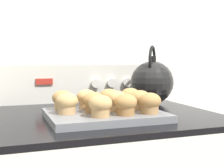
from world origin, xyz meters
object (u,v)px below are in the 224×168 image
object	(u,v)px
muffin_r0_c1	(100,106)
muffin_r0_c3	(150,103)
muffin_r0_c2	(126,104)
muffin_r2_c0	(63,100)
muffin_r2_c3	(130,97)
tea_kettle	(152,81)
muffin_r2_c1	(87,99)
muffin_r1_c2	(117,101)
muffin_r1_c3	(140,100)
muffin_r2_c2	(109,98)
muffin_r1_c1	(94,102)
muffin_pan	(105,115)
muffin_r1_c0	(67,103)

from	to	relation	value
muffin_r0_c1	muffin_r0_c3	bearing A→B (deg)	0.91
muffin_r0_c2	muffin_r0_c3	size ratio (longest dim) A/B	1.00
muffin_r2_c0	muffin_r2_c3	bearing A→B (deg)	0.04
tea_kettle	muffin_r2_c1	bearing A→B (deg)	-153.53
muffin_r1_c2	muffin_r2_c1	size ratio (longest dim) A/B	1.00
muffin_r1_c3	muffin_r2_c2	distance (m)	0.11
muffin_r0_c1	muffin_r2_c0	distance (m)	0.17
muffin_r1_c1	muffin_r2_c3	distance (m)	0.18
muffin_r1_c1	muffin_r2_c1	distance (m)	0.08
muffin_r2_c1	muffin_r1_c2	bearing A→B (deg)	-44.61
muffin_r1_c1	muffin_r2_c2	world-z (taller)	same
muffin_r0_c2	muffin_r1_c1	distance (m)	0.10
muffin_r0_c1	tea_kettle	xyz separation A→B (m)	(0.32, 0.32, 0.04)
muffin_r1_c2	muffin_r2_c0	size ratio (longest dim) A/B	1.00
muffin_r1_c3	tea_kettle	xyz separation A→B (m)	(0.17, 0.24, 0.04)
muffin_r0_c3	muffin_r2_c2	bearing A→B (deg)	116.46
muffin_r0_c1	muffin_r2_c3	world-z (taller)	same
muffin_r1_c2	muffin_r2_c3	distance (m)	0.11
muffin_r2_c3	muffin_r2_c0	bearing A→B (deg)	-179.96
muffin_pan	muffin_r0_c1	distance (m)	0.10
muffin_r0_c1	muffin_r2_c0	size ratio (longest dim) A/B	1.00
muffin_r1_c1	tea_kettle	bearing A→B (deg)	36.84
muffin_pan	muffin_r1_c2	bearing A→B (deg)	1.45
muffin_pan	muffin_r0_c1	size ratio (longest dim) A/B	5.24
muffin_r0_c1	tea_kettle	distance (m)	0.45
muffin_r0_c2	tea_kettle	distance (m)	0.40
muffin_r0_c1	muffin_r1_c2	distance (m)	0.11
muffin_pan	muffin_r0_c2	world-z (taller)	muffin_r0_c2
muffin_r0_c2	muffin_pan	bearing A→B (deg)	117.18
muffin_r0_c3	muffin_r1_c3	xyz separation A→B (m)	(0.00, 0.07, 0.00)
muffin_pan	muffin_r1_c2	distance (m)	0.06
muffin_r2_c1	muffin_r2_c2	size ratio (longest dim) A/B	1.00
muffin_r1_c2	muffin_r2_c2	xyz separation A→B (m)	(-0.00, 0.08, 0.00)
muffin_r0_c1	tea_kettle	bearing A→B (deg)	44.36
muffin_pan	muffin_r2_c3	xyz separation A→B (m)	(0.12, 0.08, 0.04)
muffin_r1_c3	tea_kettle	world-z (taller)	tea_kettle
muffin_r0_c1	muffin_r2_c1	size ratio (longest dim) A/B	1.00
muffin_r0_c3	tea_kettle	bearing A→B (deg)	61.93
muffin_r0_c3	muffin_r1_c0	world-z (taller)	same
muffin_r1_c0	muffin_r1_c3	world-z (taller)	same
muffin_r0_c3	muffin_r2_c0	size ratio (longest dim) A/B	1.00
muffin_r2_c0	muffin_r2_c1	world-z (taller)	same
tea_kettle	muffin_r1_c1	bearing A→B (deg)	-143.16
muffin_r0_c2	muffin_r1_c2	distance (m)	0.08
muffin_r0_c2	muffin_r2_c2	xyz separation A→B (m)	(0.00, 0.15, 0.00)
muffin_r1_c0	muffin_r2_c0	bearing A→B (deg)	88.24
muffin_r0_c2	muffin_r2_c3	distance (m)	0.17
muffin_pan	muffin_r1_c0	xyz separation A→B (m)	(-0.12, 0.00, 0.04)
muffin_r1_c1	muffin_r2_c0	bearing A→B (deg)	134.65
muffin_r1_c2	muffin_r2_c2	bearing A→B (deg)	90.47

